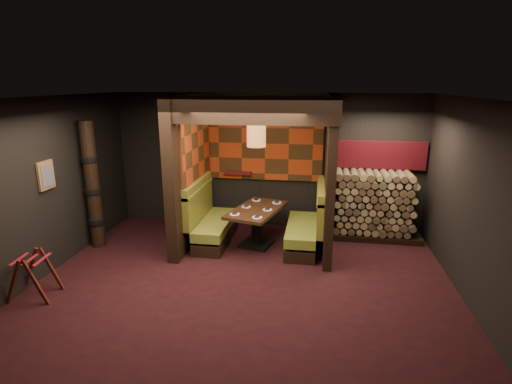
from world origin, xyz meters
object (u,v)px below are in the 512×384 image
object	(u,v)px
booth_bench_right	(307,227)
luggage_rack	(33,274)
booth_bench_left	(211,222)
firewood_stack	(377,205)
dining_table	(257,220)
pendant_lamp	(256,134)
totem_column	(93,186)

from	to	relation	value
booth_bench_right	luggage_rack	bearing A→B (deg)	-147.82
booth_bench_left	booth_bench_right	xyz separation A→B (m)	(1.89, 0.00, 0.00)
firewood_stack	dining_table	bearing A→B (deg)	-161.80
booth_bench_left	booth_bench_right	size ratio (longest dim) A/B	1.00
booth_bench_right	luggage_rack	world-z (taller)	booth_bench_right
booth_bench_right	firewood_stack	bearing A→B (deg)	27.35
pendant_lamp	firewood_stack	world-z (taller)	pendant_lamp
booth_bench_right	firewood_stack	xyz separation A→B (m)	(1.35, 0.70, 0.28)
booth_bench_left	dining_table	bearing A→B (deg)	-3.78
booth_bench_right	pendant_lamp	size ratio (longest dim) A/B	1.75
booth_bench_right	firewood_stack	world-z (taller)	firewood_stack
pendant_lamp	firewood_stack	bearing A→B (deg)	19.31
pendant_lamp	luggage_rack	bearing A→B (deg)	-141.43
booth_bench_right	luggage_rack	size ratio (longest dim) A/B	2.21
booth_bench_left	dining_table	distance (m)	0.94
luggage_rack	firewood_stack	size ratio (longest dim) A/B	0.42
luggage_rack	firewood_stack	world-z (taller)	firewood_stack
booth_bench_right	pendant_lamp	bearing A→B (deg)	-173.39
pendant_lamp	booth_bench_left	bearing A→B (deg)	173.17
dining_table	firewood_stack	bearing A→B (deg)	18.20
booth_bench_left	firewood_stack	bearing A→B (deg)	12.17
dining_table	firewood_stack	world-z (taller)	firewood_stack
dining_table	luggage_rack	size ratio (longest dim) A/B	2.15
booth_bench_right	booth_bench_left	bearing A→B (deg)	180.00
dining_table	luggage_rack	bearing A→B (deg)	-140.84
dining_table	pendant_lamp	distance (m)	1.65
luggage_rack	dining_table	bearing A→B (deg)	39.16
luggage_rack	firewood_stack	distance (m)	6.14
luggage_rack	totem_column	world-z (taller)	totem_column
booth_bench_left	totem_column	xyz separation A→B (m)	(-2.09, -0.55, 0.79)
pendant_lamp	totem_column	world-z (taller)	pendant_lamp
booth_bench_left	luggage_rack	size ratio (longest dim) A/B	2.21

